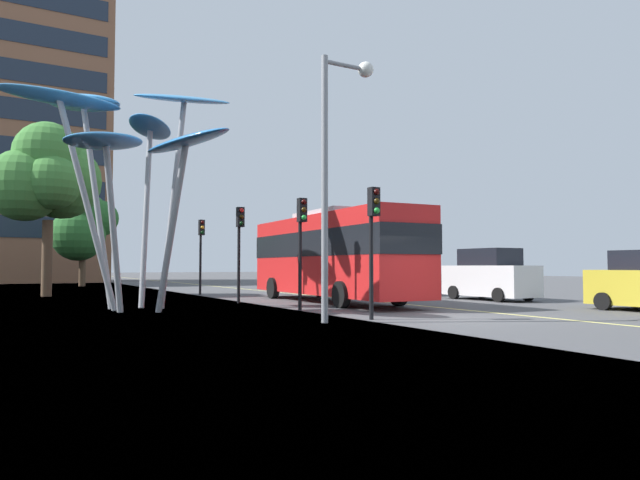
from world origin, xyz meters
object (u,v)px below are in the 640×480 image
object	(u,v)px
leaf_sculpture	(127,133)
street_lamp	(337,150)
traffic_light_kerb_far	(301,229)
traffic_light_opposite	(201,241)
traffic_light_kerb_near	(373,224)
pedestrian	(340,284)
car_parked_far	(398,273)
red_bus	(331,252)
traffic_light_island_mid	(240,234)
car_parked_mid	(490,276)

from	to	relation	value
leaf_sculpture	street_lamp	size ratio (longest dim) A/B	1.22
traffic_light_kerb_far	traffic_light_opposite	size ratio (longest dim) A/B	0.97
traffic_light_kerb_near	pedestrian	xyz separation A→B (m)	(1.74, 4.63, -1.84)
leaf_sculpture	pedestrian	xyz separation A→B (m)	(7.09, -2.38, -5.24)
pedestrian	traffic_light_kerb_far	bearing A→B (deg)	-158.93
traffic_light_kerb_near	car_parked_far	bearing A→B (deg)	50.10
red_bus	traffic_light_opposite	world-z (taller)	traffic_light_opposite
red_bus	traffic_light_island_mid	bearing A→B (deg)	161.23
car_parked_mid	traffic_light_opposite	bearing A→B (deg)	133.11
traffic_light_kerb_near	pedestrian	world-z (taller)	traffic_light_kerb_near
traffic_light_kerb_near	car_parked_far	xyz separation A→B (m)	(9.21, 11.02, -1.55)
traffic_light_island_mid	street_lamp	xyz separation A→B (m)	(-0.51, -8.40, 1.85)
traffic_light_opposite	car_parked_far	xyz separation A→B (m)	(9.24, -4.49, -1.69)
red_bus	street_lamp	distance (m)	8.66
traffic_light_opposite	car_parked_mid	distance (m)	14.40
car_parked_mid	car_parked_far	world-z (taller)	car_parked_far
traffic_light_kerb_near	traffic_light_opposite	world-z (taller)	traffic_light_opposite
traffic_light_kerb_near	street_lamp	xyz separation A→B (m)	(-1.19, -0.00, 1.97)
pedestrian	traffic_light_opposite	bearing A→B (deg)	99.23
traffic_light_kerb_far	car_parked_far	xyz separation A→B (m)	(9.46, 7.16, -1.62)
traffic_light_kerb_near	traffic_light_island_mid	world-z (taller)	traffic_light_island_mid
car_parked_mid	car_parked_far	distance (m)	5.97
traffic_light_kerb_far	traffic_light_island_mid	xyz separation A→B (m)	(-0.43, 4.54, 0.06)
leaf_sculpture	car_parked_far	size ratio (longest dim) A/B	2.08
red_bus	traffic_light_opposite	xyz separation A→B (m)	(-2.92, 8.33, 0.74)
traffic_light_kerb_far	street_lamp	bearing A→B (deg)	-103.68
traffic_light_kerb_near	pedestrian	size ratio (longest dim) A/B	2.23
red_bus	traffic_light_kerb_near	world-z (taller)	red_bus
leaf_sculpture	traffic_light_kerb_near	distance (m)	9.45
traffic_light_kerb_far	traffic_light_opposite	bearing A→B (deg)	88.92
leaf_sculpture	traffic_light_kerb_far	size ratio (longest dim) A/B	2.34
traffic_light_island_mid	street_lamp	distance (m)	8.62
traffic_light_kerb_near	street_lamp	distance (m)	2.30
red_bus	traffic_light_kerb_near	distance (m)	7.77
red_bus	leaf_sculpture	size ratio (longest dim) A/B	1.30
traffic_light_island_mid	red_bus	bearing A→B (deg)	-18.77
car_parked_far	pedestrian	distance (m)	9.84
traffic_light_island_mid	car_parked_far	size ratio (longest dim) A/B	0.91
car_parked_mid	traffic_light_kerb_near	bearing A→B (deg)	-152.49
leaf_sculpture	traffic_light_island_mid	bearing A→B (deg)	16.59
traffic_light_opposite	car_parked_mid	size ratio (longest dim) A/B	0.91
traffic_light_island_mid	street_lamp	world-z (taller)	street_lamp
street_lamp	car_parked_far	bearing A→B (deg)	46.67
red_bus	traffic_light_island_mid	size ratio (longest dim) A/B	2.97
traffic_light_kerb_near	traffic_light_kerb_far	distance (m)	3.87
leaf_sculpture	street_lamp	xyz separation A→B (m)	(4.16, -7.01, -1.43)
traffic_light_kerb_far	street_lamp	size ratio (longest dim) A/B	0.52
traffic_light_island_mid	car_parked_mid	bearing A→B (deg)	-17.68
traffic_light_opposite	pedestrian	distance (m)	11.21
traffic_light_opposite	car_parked_mid	bearing A→B (deg)	-46.89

